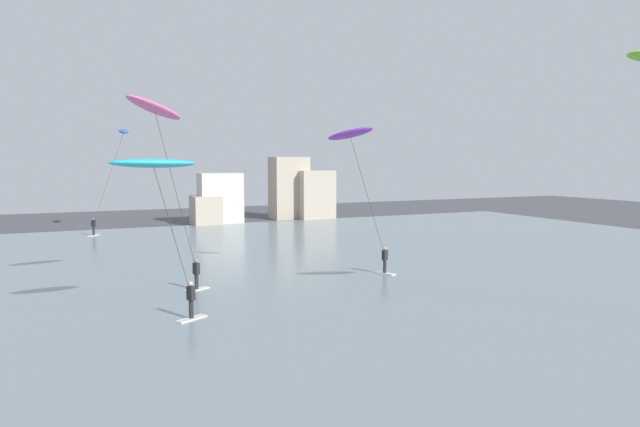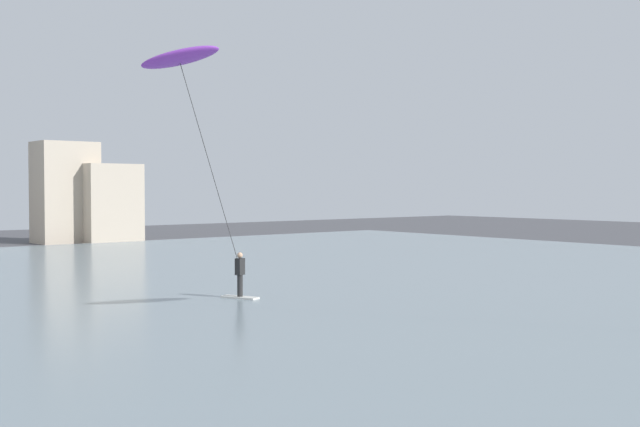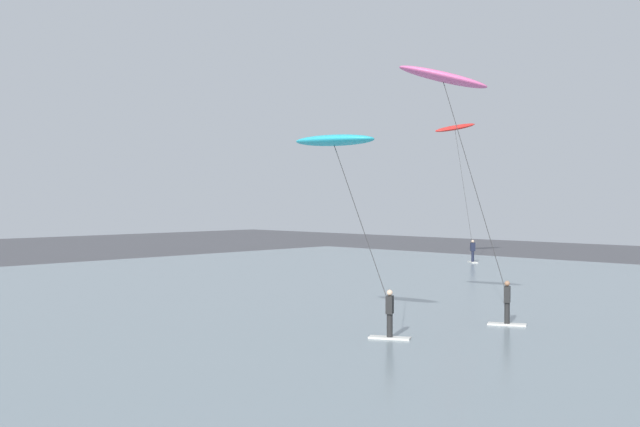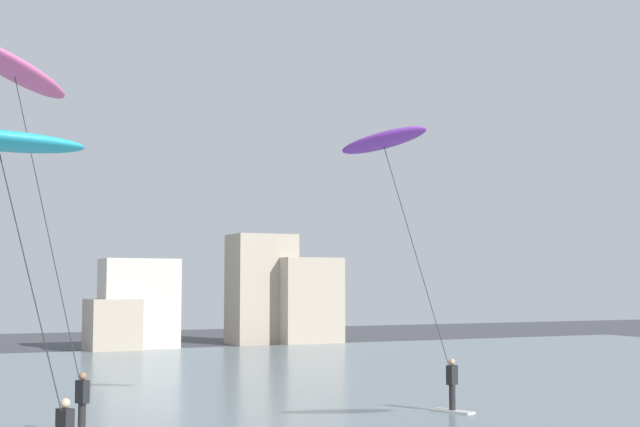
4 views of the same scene
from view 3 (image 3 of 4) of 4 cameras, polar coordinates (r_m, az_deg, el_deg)
name	(u,v)px [view 3 (image 3 of 4)]	position (r m, az deg, el deg)	size (l,w,h in m)	color
kitesurfer_red	(457,138)	(61.63, 9.73, 5.31)	(4.52, 3.76, 10.62)	silver
kitesurfer_pink	(448,96)	(30.64, 9.16, 8.26)	(4.44, 3.19, 9.89)	silver
kitesurfer_cyan	(339,156)	(26.96, 1.37, 4.10)	(3.93, 2.31, 6.90)	silver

